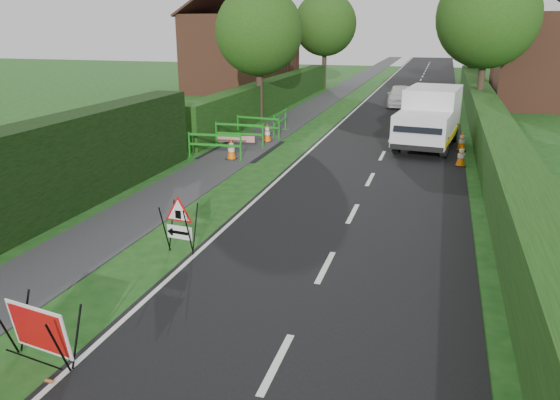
# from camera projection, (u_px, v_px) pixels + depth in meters

# --- Properties ---
(ground) EXTENTS (120.00, 120.00, 0.00)m
(ground) POSITION_uv_depth(u_px,v_px,m) (194.00, 273.00, 11.02)
(ground) COLOR #154614
(ground) RESTS_ON ground
(road_surface) EXTENTS (6.00, 90.00, 0.02)m
(road_surface) POSITION_uv_depth(u_px,v_px,m) (416.00, 89.00, 42.30)
(road_surface) COLOR black
(road_surface) RESTS_ON ground
(footpath) EXTENTS (2.00, 90.00, 0.02)m
(footpath) POSITION_uv_depth(u_px,v_px,m) (346.00, 87.00, 43.78)
(footpath) COLOR #2D2D30
(footpath) RESTS_ON ground
(hedge_west_far) EXTENTS (1.00, 24.00, 1.80)m
(hedge_west_far) POSITION_uv_depth(u_px,v_px,m) (275.00, 109.00, 32.45)
(hedge_west_far) COLOR #14380F
(hedge_west_far) RESTS_ON ground
(hedge_east) EXTENTS (1.20, 50.00, 1.50)m
(hedge_east) POSITION_uv_depth(u_px,v_px,m) (486.00, 139.00, 23.88)
(hedge_east) COLOR #14380F
(hedge_east) RESTS_ON ground
(house_west) EXTENTS (7.50, 7.40, 7.88)m
(house_west) POSITION_uv_depth(u_px,v_px,m) (242.00, 52.00, 40.22)
(house_west) COLOR brown
(house_west) RESTS_ON ground
(house_east_a) EXTENTS (7.50, 7.40, 7.88)m
(house_east_a) POSITION_uv_depth(u_px,v_px,m) (558.00, 58.00, 32.73)
(house_east_a) COLOR brown
(house_east_a) RESTS_ON ground
(house_east_b) EXTENTS (7.50, 7.40, 7.88)m
(house_east_b) POSITION_uv_depth(u_px,v_px,m) (541.00, 49.00, 45.25)
(house_east_b) COLOR brown
(house_east_b) RESTS_ON ground
(tree_nw) EXTENTS (4.40, 4.40, 6.70)m
(tree_nw) POSITION_uv_depth(u_px,v_px,m) (259.00, 31.00, 27.32)
(tree_nw) COLOR #2D2116
(tree_nw) RESTS_ON ground
(tree_ne) EXTENTS (5.20, 5.20, 7.79)m
(tree_ne) POSITION_uv_depth(u_px,v_px,m) (488.00, 17.00, 27.80)
(tree_ne) COLOR #2D2116
(tree_ne) RESTS_ON ground
(tree_fw) EXTENTS (4.80, 4.80, 7.24)m
(tree_fw) POSITION_uv_depth(u_px,v_px,m) (325.00, 24.00, 41.82)
(tree_fw) COLOR #2D2116
(tree_fw) RESTS_ON ground
(tree_fe) EXTENTS (4.20, 4.20, 6.33)m
(tree_fe) POSITION_uv_depth(u_px,v_px,m) (473.00, 32.00, 42.70)
(tree_fe) COLOR #2D2116
(tree_fe) RESTS_ON ground
(red_rect_sign) EXTENTS (1.19, 0.83, 0.94)m
(red_rect_sign) POSITION_uv_depth(u_px,v_px,m) (39.00, 331.00, 7.94)
(red_rect_sign) COLOR black
(red_rect_sign) RESTS_ON ground
(triangle_sign) EXTENTS (0.83, 0.83, 1.10)m
(triangle_sign) POSITION_uv_depth(u_px,v_px,m) (178.00, 220.00, 11.75)
(triangle_sign) COLOR black
(triangle_sign) RESTS_ON ground
(works_van) EXTENTS (2.60, 5.33, 2.34)m
(works_van) POSITION_uv_depth(u_px,v_px,m) (429.00, 116.00, 22.14)
(works_van) COLOR silver
(works_van) RESTS_ON ground
(traffic_cone_0) EXTENTS (0.38, 0.38, 0.79)m
(traffic_cone_0) POSITION_uv_depth(u_px,v_px,m) (461.00, 155.00, 19.25)
(traffic_cone_0) COLOR black
(traffic_cone_0) RESTS_ON ground
(traffic_cone_1) EXTENTS (0.38, 0.38, 0.79)m
(traffic_cone_1) POSITION_uv_depth(u_px,v_px,m) (462.00, 141.00, 21.64)
(traffic_cone_1) COLOR black
(traffic_cone_1) RESTS_ON ground
(traffic_cone_2) EXTENTS (0.38, 0.38, 0.79)m
(traffic_cone_2) POSITION_uv_depth(u_px,v_px,m) (442.00, 131.00, 23.76)
(traffic_cone_2) COLOR black
(traffic_cone_2) RESTS_ON ground
(traffic_cone_3) EXTENTS (0.38, 0.38, 0.79)m
(traffic_cone_3) POSITION_uv_depth(u_px,v_px,m) (231.00, 149.00, 20.21)
(traffic_cone_3) COLOR black
(traffic_cone_3) RESTS_ON ground
(traffic_cone_4) EXTENTS (0.38, 0.38, 0.79)m
(traffic_cone_4) POSITION_uv_depth(u_px,v_px,m) (267.00, 133.00, 23.28)
(traffic_cone_4) COLOR black
(traffic_cone_4) RESTS_ON ground
(ped_barrier_0) EXTENTS (2.08, 0.49, 1.00)m
(ped_barrier_0) POSITION_uv_depth(u_px,v_px,m) (215.00, 143.00, 20.15)
(ped_barrier_0) COLOR #188618
(ped_barrier_0) RESTS_ON ground
(ped_barrier_1) EXTENTS (2.07, 0.44, 1.00)m
(ped_barrier_1) POSITION_uv_depth(u_px,v_px,m) (239.00, 132.00, 22.23)
(ped_barrier_1) COLOR #188618
(ped_barrier_1) RESTS_ON ground
(ped_barrier_2) EXTENTS (2.09, 0.61, 1.00)m
(ped_barrier_2) POSITION_uv_depth(u_px,v_px,m) (258.00, 125.00, 23.82)
(ped_barrier_2) COLOR #188618
(ped_barrier_2) RESTS_ON ground
(ped_barrier_3) EXTENTS (0.39, 2.07, 1.00)m
(ped_barrier_3) POSITION_uv_depth(u_px,v_px,m) (280.00, 120.00, 24.94)
(ped_barrier_3) COLOR #188618
(ped_barrier_3) RESTS_ON ground
(redwhite_plank) EXTENTS (1.48, 0.31, 0.25)m
(redwhite_plank) POSITION_uv_depth(u_px,v_px,m) (236.00, 150.00, 21.86)
(redwhite_plank) COLOR red
(redwhite_plank) RESTS_ON ground
(litter_can) EXTENTS (0.12, 0.07, 0.07)m
(litter_can) POSITION_uv_depth(u_px,v_px,m) (50.00, 384.00, 7.63)
(litter_can) COLOR #BF7F4C
(litter_can) RESTS_ON ground
(hatchback_car) EXTENTS (1.80, 3.91, 1.30)m
(hatchback_car) POSITION_uv_depth(u_px,v_px,m) (400.00, 96.00, 33.35)
(hatchback_car) COLOR silver
(hatchback_car) RESTS_ON ground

